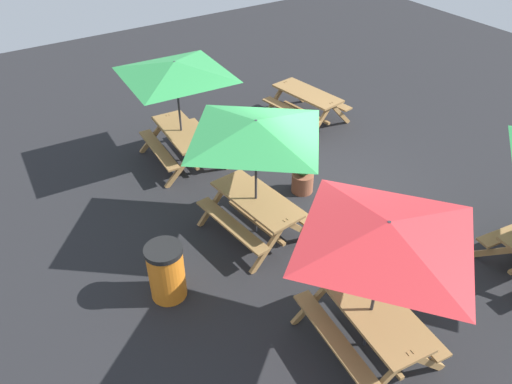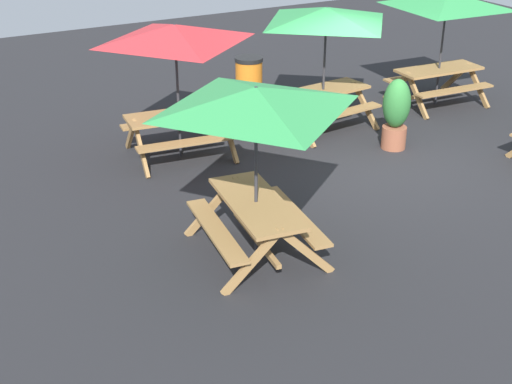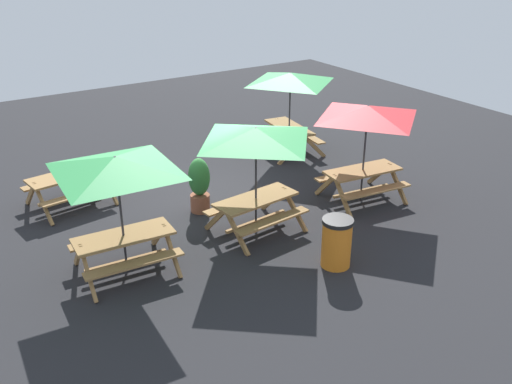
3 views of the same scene
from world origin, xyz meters
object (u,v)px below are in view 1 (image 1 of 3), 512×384
object	(u,v)px
picnic_table_4	(176,76)
picnic_table_1	(307,100)
potted_plant_0	(304,163)
picnic_table_3	(385,242)
picnic_table_2	(256,137)
trash_bin_orange	(166,272)

from	to	relation	value
picnic_table_4	picnic_table_1	bearing A→B (deg)	-86.18
picnic_table_4	potted_plant_0	xyz separation A→B (m)	(-2.34, -1.51, -1.32)
picnic_table_1	picnic_table_4	size ratio (longest dim) A/B	0.70
picnic_table_1	picnic_table_3	size ratio (longest dim) A/B	0.85
picnic_table_4	picnic_table_2	bearing A→B (deg)	-175.95
picnic_table_1	picnic_table_3	world-z (taller)	picnic_table_3
picnic_table_2	potted_plant_0	distance (m)	2.06
picnic_table_3	trash_bin_orange	bearing A→B (deg)	45.24
picnic_table_3	picnic_table_2	bearing A→B (deg)	5.58
trash_bin_orange	potted_plant_0	xyz separation A→B (m)	(1.08, -3.46, 0.17)
trash_bin_orange	picnic_table_4	bearing A→B (deg)	-29.61
picnic_table_1	picnic_table_2	bearing A→B (deg)	122.69
picnic_table_2	potted_plant_0	bearing A→B (deg)	-75.46
picnic_table_2	picnic_table_3	bearing A→B (deg)	173.15
picnic_table_2	picnic_table_4	bearing A→B (deg)	-5.40
picnic_table_1	picnic_table_3	bearing A→B (deg)	141.55
picnic_table_4	potted_plant_0	size ratio (longest dim) A/B	2.21
picnic_table_1	picnic_table_2	world-z (taller)	picnic_table_2
trash_bin_orange	potted_plant_0	size ratio (longest dim) A/B	0.77
picnic_table_1	potted_plant_0	distance (m)	3.04
picnic_table_2	trash_bin_orange	distance (m)	2.54
picnic_table_2	picnic_table_1	bearing A→B (deg)	-55.28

